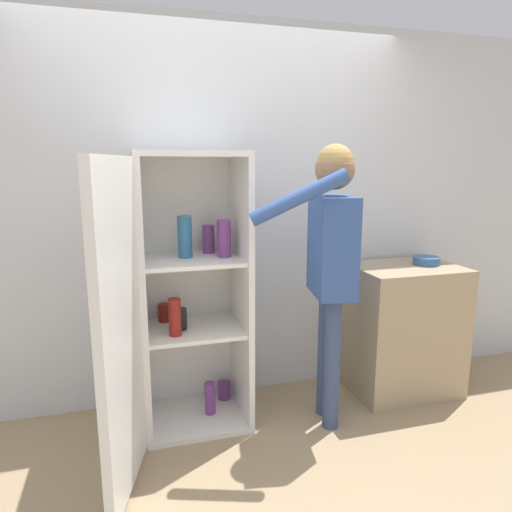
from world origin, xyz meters
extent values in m
plane|color=tan|center=(0.00, 0.00, 0.00)|extent=(12.00, 12.00, 0.00)
cube|color=silver|center=(0.00, 0.98, 1.27)|extent=(7.00, 0.06, 2.55)
cube|color=white|center=(-0.23, 0.65, 0.02)|extent=(0.64, 0.55, 0.04)
cube|color=white|center=(-0.23, 0.65, 1.68)|extent=(0.64, 0.55, 0.04)
cube|color=white|center=(-0.23, 0.91, 0.85)|extent=(0.64, 0.03, 1.63)
cube|color=white|center=(-0.54, 0.65, 0.85)|extent=(0.03, 0.55, 1.63)
cube|color=white|center=(0.07, 0.65, 0.85)|extent=(0.04, 0.55, 1.63)
cube|color=white|center=(-0.23, 0.65, 0.61)|extent=(0.57, 0.48, 0.02)
cube|color=white|center=(-0.23, 0.65, 1.05)|extent=(0.57, 0.48, 0.02)
cube|color=white|center=(-0.66, 0.07, 0.85)|extent=(0.21, 0.63, 1.63)
cylinder|color=#723884|center=(-0.04, 0.63, 1.18)|extent=(0.08, 0.08, 0.23)
cylinder|color=#723884|center=(-0.02, 0.79, 0.09)|extent=(0.09, 0.09, 0.12)
cylinder|color=black|center=(-0.32, 0.64, 0.69)|extent=(0.09, 0.09, 0.13)
cylinder|color=maroon|center=(-0.40, 0.82, 0.68)|extent=(0.08, 0.08, 0.12)
cylinder|color=#723884|center=(-0.14, 0.63, 0.14)|extent=(0.07, 0.07, 0.21)
cylinder|color=teal|center=(-0.27, 0.68, 1.19)|extent=(0.09, 0.09, 0.25)
cylinder|color=maroon|center=(-0.36, 0.54, 0.74)|extent=(0.07, 0.07, 0.23)
cylinder|color=#723884|center=(-0.11, 0.78, 1.16)|extent=(0.08, 0.08, 0.18)
cylinder|color=#384770|center=(0.56, 0.33, 0.42)|extent=(0.10, 0.10, 0.84)
cylinder|color=#384770|center=(0.59, 0.48, 0.42)|extent=(0.10, 0.10, 0.84)
cube|color=#335193|center=(0.58, 0.41, 1.14)|extent=(0.28, 0.42, 0.60)
sphere|color=#8C6647|center=(0.58, 0.41, 1.59)|extent=(0.23, 0.23, 0.23)
sphere|color=#AD894C|center=(0.58, 0.41, 1.63)|extent=(0.21, 0.21, 0.21)
cylinder|color=#335193|center=(0.29, 0.23, 1.45)|extent=(0.55, 0.17, 0.31)
cylinder|color=#335193|center=(0.62, 0.62, 1.11)|extent=(0.08, 0.08, 0.56)
cube|color=tan|center=(1.27, 0.65, 0.46)|extent=(0.74, 0.56, 0.92)
cylinder|color=#335B8E|center=(1.43, 0.65, 0.95)|extent=(0.19, 0.19, 0.06)
camera|label=1|loc=(-0.60, -2.06, 1.63)|focal=32.00mm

